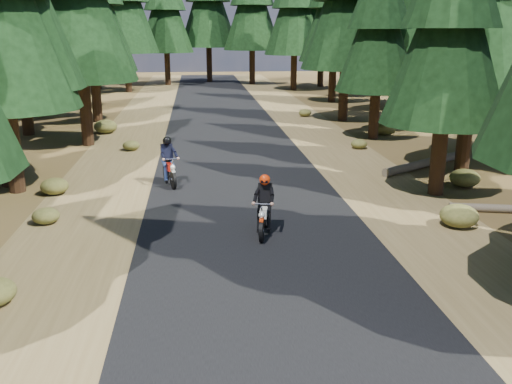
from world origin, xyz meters
TOP-DOWN VIEW (x-y plane):
  - ground at (0.00, 0.00)m, footprint 120.00×120.00m
  - road at (0.00, 5.00)m, footprint 6.00×100.00m
  - shoulder_l at (-4.60, 5.00)m, footprint 3.20×100.00m
  - shoulder_r at (4.60, 5.00)m, footprint 3.20×100.00m
  - log_near at (7.26, 8.16)m, footprint 4.36×3.06m
  - understory_shrubs at (1.86, 7.29)m, footprint 15.03×32.54m
  - rider_lead at (0.19, 1.39)m, footprint 0.88×1.79m
  - rider_follow at (-2.40, 6.52)m, footprint 0.98×1.89m

SIDE VIEW (x-z plane):
  - ground at x=0.00m, z-range 0.00..0.00m
  - shoulder_l at x=-4.60m, z-range 0.00..0.01m
  - shoulder_r at x=4.60m, z-range 0.00..0.01m
  - road at x=0.00m, z-range 0.00..0.01m
  - log_near at x=7.26m, z-range 0.00..0.32m
  - understory_shrubs at x=1.86m, z-range -0.06..0.65m
  - rider_lead at x=0.19m, z-range -0.25..1.28m
  - rider_follow at x=-2.40m, z-range -0.26..1.35m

